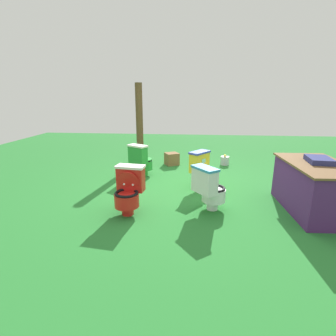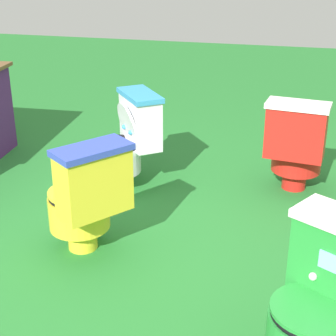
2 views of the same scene
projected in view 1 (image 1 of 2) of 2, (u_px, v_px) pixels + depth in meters
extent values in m
plane|color=#26752D|center=(190.00, 187.00, 5.05)|extent=(14.00, 14.00, 0.00)
cylinder|color=white|center=(212.00, 205.00, 4.06)|extent=(0.25, 0.25, 0.14)
cylinder|color=white|center=(214.00, 195.00, 4.03)|extent=(0.52, 0.52, 0.20)
torus|color=black|center=(214.00, 188.00, 4.00)|extent=(0.50, 0.50, 0.04)
cylinder|color=#338CBF|center=(214.00, 191.00, 4.01)|extent=(0.34, 0.34, 0.01)
cube|color=white|center=(204.00, 181.00, 3.85)|extent=(0.44, 0.40, 0.37)
cube|color=#338CBF|center=(205.00, 168.00, 3.80)|extent=(0.47, 0.43, 0.04)
cube|color=#8CE0E5|center=(210.00, 177.00, 3.89)|extent=(0.09, 0.07, 0.08)
cylinder|color=white|center=(209.00, 181.00, 3.91)|extent=(0.33, 0.28, 0.35)
sphere|color=#338CBF|center=(207.00, 182.00, 3.98)|extent=(0.04, 0.04, 0.04)
sphere|color=#338CBF|center=(213.00, 184.00, 3.86)|extent=(0.04, 0.04, 0.04)
cylinder|color=yellow|center=(206.00, 186.00, 4.92)|extent=(0.25, 0.25, 0.14)
cylinder|color=yellow|center=(207.00, 178.00, 4.86)|extent=(0.52, 0.52, 0.20)
torus|color=black|center=(208.00, 172.00, 4.83)|extent=(0.50, 0.50, 0.04)
cylinder|color=#3347B2|center=(207.00, 175.00, 4.84)|extent=(0.34, 0.34, 0.01)
cube|color=yellow|center=(199.00, 163.00, 4.92)|extent=(0.44, 0.40, 0.37)
cube|color=#3347B2|center=(200.00, 152.00, 4.86)|extent=(0.47, 0.44, 0.04)
cube|color=#8CE0E5|center=(204.00, 161.00, 4.84)|extent=(0.09, 0.07, 0.08)
cylinder|color=yellow|center=(208.00, 171.00, 4.82)|extent=(0.51, 0.51, 0.02)
sphere|color=#3347B2|center=(206.00, 165.00, 4.91)|extent=(0.04, 0.04, 0.04)
sphere|color=#3347B2|center=(201.00, 167.00, 4.81)|extent=(0.04, 0.04, 0.04)
cylinder|color=green|center=(144.00, 172.00, 5.78)|extent=(0.25, 0.25, 0.14)
cylinder|color=green|center=(144.00, 165.00, 5.75)|extent=(0.51, 0.51, 0.20)
torus|color=black|center=(144.00, 160.00, 5.72)|extent=(0.49, 0.49, 0.04)
cylinder|color=white|center=(144.00, 162.00, 5.73)|extent=(0.33, 0.33, 0.01)
cube|color=green|center=(138.00, 155.00, 5.52)|extent=(0.37, 0.45, 0.37)
cube|color=white|center=(137.00, 146.00, 5.47)|extent=(0.41, 0.48, 0.04)
cube|color=#8CE0E5|center=(141.00, 152.00, 5.59)|extent=(0.06, 0.10, 0.08)
cylinder|color=green|center=(144.00, 159.00, 5.71)|extent=(0.49, 0.49, 0.02)
sphere|color=white|center=(139.00, 156.00, 5.66)|extent=(0.04, 0.04, 0.04)
sphere|color=white|center=(143.00, 157.00, 5.58)|extent=(0.04, 0.04, 0.04)
cylinder|color=red|center=(128.00, 210.00, 3.89)|extent=(0.20, 0.20, 0.14)
cylinder|color=red|center=(127.00, 200.00, 3.83)|extent=(0.41, 0.41, 0.20)
torus|color=black|center=(126.00, 193.00, 3.80)|extent=(0.40, 0.40, 0.04)
cylinder|color=white|center=(127.00, 196.00, 3.81)|extent=(0.27, 0.27, 0.01)
cube|color=red|center=(131.00, 179.00, 3.94)|extent=(0.24, 0.43, 0.37)
cube|color=white|center=(130.00, 167.00, 3.88)|extent=(0.27, 0.46, 0.04)
cube|color=#8CE0E5|center=(128.00, 178.00, 3.83)|extent=(0.02, 0.11, 0.08)
cylinder|color=red|center=(128.00, 182.00, 3.85)|extent=(0.13, 0.36, 0.35)
sphere|color=white|center=(133.00, 185.00, 3.84)|extent=(0.04, 0.04, 0.04)
sphere|color=white|center=(124.00, 184.00, 3.87)|extent=(0.04, 0.04, 0.04)
cube|color=#4C2360|center=(315.00, 189.00, 3.93)|extent=(1.43, 0.86, 0.74)
cube|color=brown|center=(319.00, 165.00, 3.82)|extent=(1.50, 0.92, 0.03)
cube|color=navy|center=(319.00, 160.00, 3.87)|extent=(0.47, 0.37, 0.08)
cylinder|color=brown|center=(140.00, 124.00, 6.63)|extent=(0.18, 0.18, 2.06)
cube|color=brown|center=(172.00, 159.00, 6.64)|extent=(0.41, 0.42, 0.31)
cylinder|color=#B7B7BF|center=(225.00, 161.00, 6.65)|extent=(0.22, 0.22, 0.22)
ellipsoid|color=yellow|center=(225.00, 156.00, 6.56)|extent=(0.07, 0.05, 0.05)
ellipsoid|color=yellow|center=(225.00, 155.00, 6.63)|extent=(0.07, 0.05, 0.05)
ellipsoid|color=yellow|center=(225.00, 156.00, 6.59)|extent=(0.07, 0.05, 0.05)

